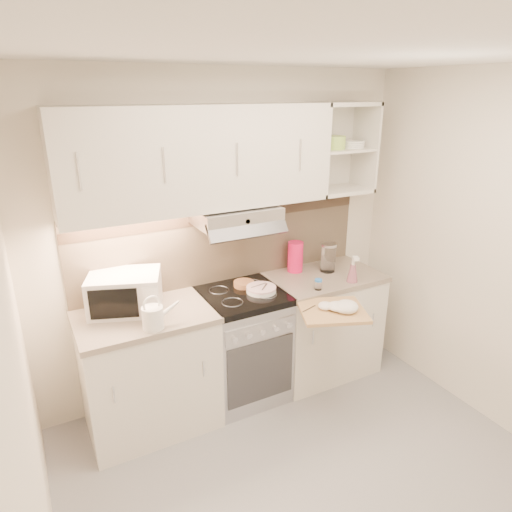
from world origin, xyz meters
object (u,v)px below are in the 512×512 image
Objects in this scene: microwave at (125,292)px; glass_jar at (328,257)px; plate_stack at (261,289)px; cutting_board at (332,311)px; electric_range at (243,344)px; pink_pitcher at (295,257)px; spray_bottle at (353,271)px; watering_can at (154,316)px.

microwave reaches higher than glass_jar.
plate_stack is 0.50× the size of cutting_board.
electric_range is 1.60× the size of microwave.
electric_range is 2.01× the size of cutting_board.
pink_pitcher is at bearing 17.27° from electric_range.
spray_bottle is (1.70, -0.34, -0.04)m from microwave.
spray_bottle is at bearing 57.72° from cutting_board.
watering_can is at bearing -53.67° from microwave.
microwave reaches higher than electric_range.
spray_bottle is (0.04, -0.27, -0.03)m from glass_jar.
cutting_board is at bearing -123.29° from glass_jar.
cutting_board is (0.45, -0.52, 0.42)m from electric_range.
glass_jar is at bearing 8.77° from plate_stack.
pink_pitcher reaches higher than cutting_board.
glass_jar is at bearing 17.59° from microwave.
pink_pitcher reaches higher than spray_bottle.
pink_pitcher is 0.27m from glass_jar.
plate_stack is at bearing -172.29° from pink_pitcher.
electric_range is at bearing 11.92° from microwave.
glass_jar is (1.66, -0.06, -0.01)m from microwave.
electric_range reaches higher than cutting_board.
watering_can is (0.10, -0.33, -0.05)m from microwave.
electric_range is at bearing 156.93° from plate_stack.
cutting_board is (-0.42, -0.30, -0.12)m from spray_bottle.
glass_jar is (0.24, -0.13, -0.00)m from pink_pitcher.
microwave is at bearing 162.69° from pink_pitcher.
watering_can reaches higher than cutting_board.
electric_range is 3.98× the size of plate_stack.
electric_range is 0.84m from pink_pitcher.
plate_stack is 0.98× the size of spray_bottle.
electric_range is 0.81m from cutting_board.
plate_stack is at bearing -23.07° from electric_range.
cutting_board is at bearing -120.82° from pink_pitcher.
glass_jar is 1.06× the size of spray_bottle.
plate_stack is 0.76m from spray_bottle.
plate_stack is at bearing 9.74° from microwave.
pink_pitcher reaches higher than watering_can.
watering_can is 1.04× the size of pink_pitcher.
watering_can is at bearing -158.24° from spray_bottle.
plate_stack is at bearing -171.23° from glass_jar.
pink_pitcher reaches higher than electric_range.
microwave reaches higher than watering_can.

